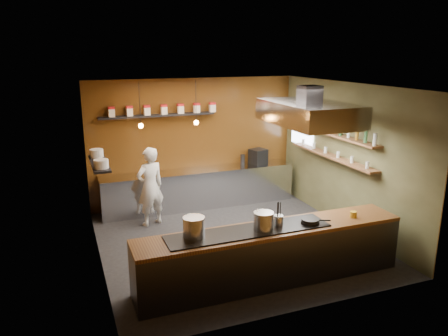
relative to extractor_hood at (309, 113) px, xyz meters
name	(u,v)px	position (x,y,z in m)	size (l,w,h in m)	color
floor	(234,242)	(-1.30, 0.40, -2.51)	(5.00, 5.00, 0.00)	black
back_wall	(195,142)	(-1.30, 2.90, -1.01)	(5.00, 5.00, 0.00)	#3E210B
left_wall	(95,181)	(-3.80, 0.40, -1.01)	(5.00, 5.00, 0.00)	#3E210B
right_wall	(347,156)	(1.20, 0.40, -1.01)	(5.00, 5.00, 0.00)	#404125
ceiling	(235,86)	(-1.30, 0.40, 0.49)	(5.00, 5.00, 0.00)	silver
window_pane	(303,125)	(1.15, 2.10, -0.61)	(1.00, 1.00, 0.00)	white
prep_counter	(200,188)	(-1.30, 2.57, -2.06)	(4.60, 0.65, 0.90)	silver
pass_counter	(271,254)	(-1.30, -1.20, -2.04)	(4.40, 0.72, 0.94)	#38383D
tin_shelf	(158,115)	(-2.20, 2.76, -0.31)	(2.60, 0.26, 0.04)	black
plate_shelf	(99,163)	(-3.64, 1.40, -0.96)	(0.30, 1.40, 0.04)	black
bottle_shelf_upper	(333,134)	(1.04, 0.70, -0.59)	(0.26, 2.80, 0.04)	brown
bottle_shelf_lower	(331,156)	(1.04, 0.70, -1.06)	(0.26, 2.80, 0.04)	brown
extractor_hood	(309,113)	(0.00, 0.00, 0.00)	(1.20, 2.00, 0.72)	#38383D
pendant_left	(141,123)	(-2.70, 2.10, -0.35)	(0.10, 0.10, 0.95)	black
pendant_right	(196,120)	(-1.50, 2.10, -0.35)	(0.10, 0.10, 0.95)	black
storage_tins	(164,109)	(-2.05, 2.76, -0.17)	(2.43, 0.13, 0.22)	beige
plate_stacks	(99,158)	(-3.64, 1.40, -0.86)	(0.26, 1.16, 0.16)	silver
bottles	(333,128)	(1.04, 0.70, -0.45)	(0.06, 2.66, 0.24)	silver
wine_glasses	(332,152)	(1.04, 0.70, -0.97)	(0.07, 2.37, 0.13)	silver
stockpot_large	(194,227)	(-2.56, -1.15, -1.41)	(0.32, 0.32, 0.31)	silver
stockpot_small	(263,221)	(-1.49, -1.27, -1.42)	(0.31, 0.31, 0.29)	#B1B4B8
utensil_crock	(279,221)	(-1.20, -1.22, -1.47)	(0.14, 0.14, 0.18)	#B2B4B9
frying_pan	(310,221)	(-0.67, -1.29, -1.53)	(0.45, 0.30, 0.07)	black
butter_jar	(353,214)	(0.17, -1.27, -1.53)	(0.11, 0.11, 0.10)	gold
espresso_machine	(258,156)	(0.23, 2.61, -1.42)	(0.37, 0.35, 0.37)	black
chef	(150,187)	(-2.61, 1.85, -1.66)	(0.62, 0.40, 1.69)	white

